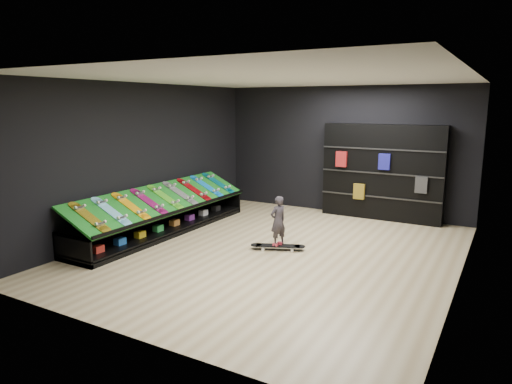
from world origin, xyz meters
The scene contains 20 objects.
floor centered at (0.00, 0.00, 0.00)m, with size 6.00×7.00×0.01m, color #CEBA8B.
ceiling centered at (0.00, 0.00, 3.00)m, with size 6.00×7.00×0.01m, color white.
wall_back centered at (0.00, 3.50, 1.50)m, with size 6.00×0.02×3.00m, color black.
wall_front centered at (0.00, -3.50, 1.50)m, with size 6.00×0.02×3.00m, color black.
wall_left centered at (-3.00, 0.00, 1.50)m, with size 0.02×7.00×3.00m, color black.
wall_right centered at (3.00, 0.00, 1.50)m, with size 0.02×7.00×3.00m, color black.
display_rack centered at (-2.55, 0.00, 0.25)m, with size 0.90×4.50×0.50m, color black, non-canonical shape.
turf_ramp centered at (-2.50, 0.00, 0.71)m, with size 1.00×4.50×0.04m, color #0F6214.
back_shelving centered at (1.00, 3.32, 1.07)m, with size 2.68×0.31×2.14m, color black.
floor_skateboard centered at (0.00, 0.11, 0.04)m, with size 0.98×0.22×0.09m, color black, non-canonical shape.
child centered at (0.00, 0.11, 0.36)m, with size 0.20×0.14×0.54m, color black.
display_board_0 centered at (-2.49, -1.90, 0.74)m, with size 0.98×0.22×0.09m, color yellow, non-canonical shape.
display_board_1 centered at (-2.49, -1.42, 0.74)m, with size 0.98×0.22×0.09m, color #0CB2E5, non-canonical shape.
display_board_2 centered at (-2.49, -0.95, 0.74)m, with size 0.98×0.22×0.09m, color yellow, non-canonical shape.
display_board_3 centered at (-2.49, -0.48, 0.74)m, with size 0.98×0.22×0.09m, color #E5198C, non-canonical shape.
display_board_4 centered at (-2.49, 0.00, 0.74)m, with size 0.98×0.22×0.09m, color green, non-canonical shape.
display_board_5 centered at (-2.49, 0.48, 0.74)m, with size 0.98×0.22×0.09m, color black, non-canonical shape.
display_board_6 centered at (-2.49, 0.95, 0.74)m, with size 0.98×0.22×0.09m, color red, non-canonical shape.
display_board_7 centered at (-2.49, 1.42, 0.74)m, with size 0.98×0.22×0.09m, color blue, non-canonical shape.
display_board_8 centered at (-2.49, 1.90, 0.74)m, with size 0.98×0.22×0.09m, color #0C8C99, non-canonical shape.
Camera 1 is at (3.53, -6.92, 2.58)m, focal length 32.00 mm.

